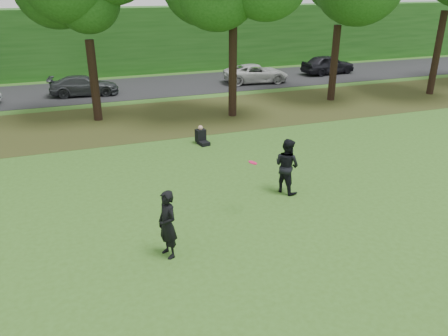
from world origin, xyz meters
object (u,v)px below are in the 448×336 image
at_px(player_right, 287,166).
at_px(frisbee, 253,163).
at_px(seated_person, 201,137).
at_px(player_left, 167,225).

distance_m(player_right, frisbee, 2.19).
relative_size(player_right, frisbee, 5.38).
distance_m(frisbee, seated_person, 6.94).
relative_size(player_right, seated_person, 2.31).
relative_size(player_left, seated_person, 2.25).
bearing_deg(player_right, player_left, 93.17).
bearing_deg(frisbee, player_left, -155.19).
xyz_separation_m(player_right, seated_person, (-1.30, 5.71, -0.65)).
distance_m(player_left, seated_person, 8.85).
height_order(frisbee, seated_person, frisbee).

